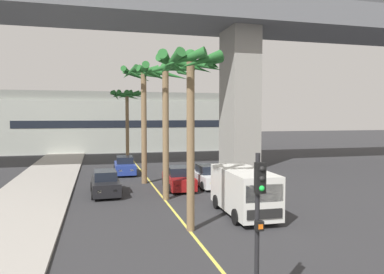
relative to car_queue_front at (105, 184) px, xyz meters
name	(u,v)px	position (x,y,z in m)	size (l,w,h in m)	color
sidewalk_left	(1,233)	(-4.54, -7.12, -0.65)	(4.80, 80.00, 0.15)	#9E9991
lane_stripe_center	(156,189)	(3.46, 0.88, -0.72)	(0.14, 56.00, 0.01)	#DBCC4C
bridge_overpass	(150,17)	(4.45, 10.18, 13.57)	(73.18, 8.00, 17.93)	slate
pier_building_backdrop	(125,122)	(3.46, 30.76, 3.46)	(32.76, 8.04, 8.48)	#ADB2A8
car_queue_front	(105,184)	(0.00, 0.00, 0.00)	(1.94, 4.16, 1.56)	black
car_queue_second	(125,166)	(1.84, 8.13, 0.00)	(1.89, 4.13, 1.56)	navy
car_queue_third	(179,179)	(5.00, 0.55, 0.00)	(1.89, 4.13, 1.56)	maroon
car_queue_fourth	(209,177)	(7.30, 0.87, 0.00)	(1.85, 4.11, 1.56)	white
delivery_van	(244,190)	(6.80, -6.84, 0.57)	(2.25, 5.29, 2.36)	silver
traffic_light_median_near	(259,213)	(3.40, -15.95, 1.99)	(0.24, 0.37, 4.20)	black
palm_tree_near_median	(165,90)	(3.55, -2.34, 5.98)	(3.55, 3.63, 8.34)	brown
palm_tree_mid_median	(191,80)	(3.52, -8.65, 5.97)	(3.09, 3.12, 8.01)	brown
palm_tree_far_median	(127,101)	(2.65, 15.49, 5.96)	(3.59, 3.65, 7.92)	brown
palm_tree_farthest_median	(144,90)	(2.95, 3.36, 6.37)	(3.52, 3.55, 8.87)	brown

